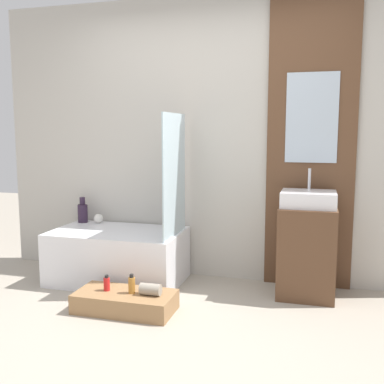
{
  "coord_description": "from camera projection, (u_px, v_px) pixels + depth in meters",
  "views": [
    {
      "loc": [
        0.96,
        -2.52,
        1.39
      ],
      "look_at": [
        0.07,
        0.7,
        0.93
      ],
      "focal_mm": 42.0,
      "sensor_mm": 36.0,
      "label": 1
    }
  ],
  "objects": [
    {
      "name": "vanity_cabinet",
      "position": [
        307.0,
        251.0,
        3.77
      ],
      "size": [
        0.47,
        0.46,
        0.76
      ],
      "primitive_type": "cube",
      "color": "brown",
      "rests_on": "ground_plane"
    },
    {
      "name": "bottle_soap_secondary",
      "position": [
        132.0,
        285.0,
        3.44
      ],
      "size": [
        0.05,
        0.05,
        0.15
      ],
      "color": "#B2752D",
      "rests_on": "wooden_step_bench"
    },
    {
      "name": "vase_round_light",
      "position": [
        98.0,
        218.0,
        4.44
      ],
      "size": [
        0.09,
        0.09,
        0.09
      ],
      "primitive_type": "sphere",
      "color": "silver",
      "rests_on": "bathtub"
    },
    {
      "name": "vase_tall_dark",
      "position": [
        83.0,
        212.0,
        4.47
      ],
      "size": [
        0.1,
        0.1,
        0.25
      ],
      "color": "#2D1E33",
      "rests_on": "bathtub"
    },
    {
      "name": "sink",
      "position": [
        308.0,
        199.0,
        3.71
      ],
      "size": [
        0.44,
        0.37,
        0.31
      ],
      "color": "white",
      "rests_on": "vanity_cabinet"
    },
    {
      "name": "wall_wood_accent",
      "position": [
        311.0,
        139.0,
        3.89
      ],
      "size": [
        0.76,
        0.04,
        2.6
      ],
      "color": "brown",
      "rests_on": "ground_plane"
    },
    {
      "name": "wooden_step_bench",
      "position": [
        125.0,
        302.0,
        3.47
      ],
      "size": [
        0.77,
        0.37,
        0.15
      ],
      "primitive_type": "cube",
      "color": "#997047",
      "rests_on": "ground_plane"
    },
    {
      "name": "bottle_soap_primary",
      "position": [
        107.0,
        284.0,
        3.5
      ],
      "size": [
        0.05,
        0.05,
        0.12
      ],
      "color": "red",
      "rests_on": "wooden_step_bench"
    },
    {
      "name": "glass_shower_screen",
      "position": [
        174.0,
        175.0,
        3.85
      ],
      "size": [
        0.01,
        0.6,
        1.06
      ],
      "primitive_type": "cube",
      "color": "silver",
      "rests_on": "bathtub"
    },
    {
      "name": "ground_plane",
      "position": [
        152.0,
        351.0,
        2.85
      ],
      "size": [
        12.0,
        12.0,
        0.0
      ],
      "primitive_type": "plane",
      "color": "#A39989"
    },
    {
      "name": "bathtub",
      "position": [
        118.0,
        256.0,
        4.14
      ],
      "size": [
        1.19,
        0.71,
        0.48
      ],
      "color": "white",
      "rests_on": "ground_plane"
    },
    {
      "name": "towel_roll",
      "position": [
        150.0,
        289.0,
        3.4
      ],
      "size": [
        0.16,
        0.09,
        0.09
      ],
      "primitive_type": "cylinder",
      "rotation": [
        0.0,
        1.57,
        0.0
      ],
      "color": "gray",
      "rests_on": "wooden_step_bench"
    },
    {
      "name": "wall_tiled_back",
      "position": [
        211.0,
        140.0,
        4.18
      ],
      "size": [
        4.2,
        0.06,
        2.6
      ],
      "primitive_type": "cube",
      "color": "#B7B2A8",
      "rests_on": "ground_plane"
    }
  ]
}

